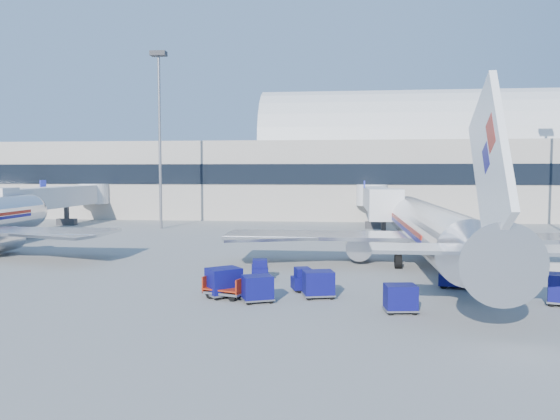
# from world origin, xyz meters

# --- Properties ---
(ground) EXTENTS (260.00, 260.00, 0.00)m
(ground) POSITION_xyz_m (0.00, 0.00, 0.00)
(ground) COLOR gray
(ground) RESTS_ON ground
(terminal) EXTENTS (170.00, 28.15, 21.00)m
(terminal) POSITION_xyz_m (-13.60, 55.96, 7.52)
(terminal) COLOR #B2AA9E
(terminal) RESTS_ON ground
(airliner_main) EXTENTS (32.00, 37.26, 12.07)m
(airliner_main) POSITION_xyz_m (10.00, 4.51, 2.93)
(airliner_main) COLOR silver
(airliner_main) RESTS_ON ground
(jetbridge_near) EXTENTS (4.40, 27.50, 6.25)m
(jetbridge_near) POSITION_xyz_m (7.60, 30.81, 3.93)
(jetbridge_near) COLOR silver
(jetbridge_near) RESTS_ON ground
(jetbridge_mid) EXTENTS (4.40, 27.50, 6.25)m
(jetbridge_mid) POSITION_xyz_m (-34.40, 30.81, 3.93)
(jetbridge_mid) COLOR silver
(jetbridge_mid) RESTS_ON ground
(mast_west) EXTENTS (2.00, 1.20, 22.60)m
(mast_west) POSITION_xyz_m (-20.00, 30.00, 14.79)
(mast_west) COLOR slate
(mast_west) RESTS_ON ground
(barrier_near) EXTENTS (3.00, 0.55, 0.90)m
(barrier_near) POSITION_xyz_m (18.00, 2.00, 0.45)
(barrier_near) COLOR #9E9E96
(barrier_near) RESTS_ON ground
(tug_lead) EXTENTS (2.49, 1.78, 1.47)m
(tug_lead) POSITION_xyz_m (1.08, -5.01, 0.67)
(tug_lead) COLOR #0B0B53
(tug_lead) RESTS_ON ground
(tug_right) EXTENTS (2.41, 1.51, 1.46)m
(tug_right) POSITION_xyz_m (10.25, -3.16, 0.67)
(tug_right) COLOR #0B0B53
(tug_right) RESTS_ON ground
(tug_left) EXTENTS (1.45, 2.37, 1.45)m
(tug_left) POSITION_xyz_m (-2.45, -1.80, 0.66)
(tug_left) COLOR #0B0B53
(tug_left) RESTS_ON ground
(cart_train_a) EXTENTS (2.07, 1.77, 1.58)m
(cart_train_a) POSITION_xyz_m (1.75, -6.79, 0.84)
(cart_train_a) COLOR #0B0B53
(cart_train_a) RESTS_ON ground
(cart_train_b) EXTENTS (2.08, 1.86, 1.51)m
(cart_train_b) POSITION_xyz_m (-1.63, -8.23, 0.81)
(cart_train_b) COLOR #0B0B53
(cart_train_b) RESTS_ON ground
(cart_train_c) EXTENTS (2.45, 2.36, 1.71)m
(cart_train_c) POSITION_xyz_m (-3.79, -7.16, 0.92)
(cart_train_c) COLOR #0B0B53
(cart_train_c) RESTS_ON ground
(cart_solo_near) EXTENTS (1.83, 1.49, 1.48)m
(cart_solo_near) POSITION_xyz_m (6.12, -9.71, 0.79)
(cart_solo_near) COLOR #0B0B53
(cart_solo_near) RESTS_ON ground
(cart_open_red) EXTENTS (2.78, 2.36, 0.63)m
(cart_open_red) POSITION_xyz_m (-3.55, -7.40, 0.45)
(cart_open_red) COLOR slate
(cart_open_red) RESTS_ON ground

